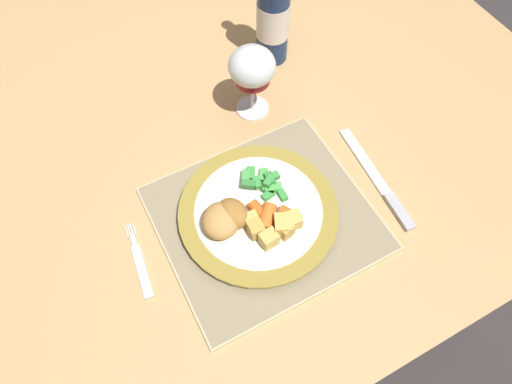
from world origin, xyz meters
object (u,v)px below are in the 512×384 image
Objects in this scene: dining_table at (225,139)px; fork at (141,265)px; wine_glass at (252,69)px; table_knife at (382,186)px; bottle at (273,9)px; dinner_plate at (258,212)px.

dining_table is 9.84× the size of fork.
table_knife is at bearing -66.11° from wine_glass.
dining_table is at bearing -151.33° from bottle.
bottle is at bearing 57.69° from dinner_plate.
dinner_plate is 0.38m from bottle.
dinner_plate reaches higher than dining_table.
fork is at bearing -146.30° from wine_glass.
dining_table is 5.79× the size of table_knife.
wine_glass is at bearing -22.55° from dining_table.
wine_glass reaches higher than dining_table.
wine_glass reaches higher than dinner_plate.
bottle reaches higher than fork.
fork is 0.59× the size of table_knife.
table_knife is (0.21, -0.05, -0.01)m from dinner_plate.
fork is 0.51m from bottle.
fork is 0.45× the size of bottle.
dining_table is 5.02× the size of dinner_plate.
fork is 0.37m from wine_glass.
dinner_plate is (-0.04, -0.23, 0.10)m from dining_table.
wine_glass is (-0.11, 0.25, 0.10)m from table_knife.
bottle is at bearing 28.67° from dining_table.
dinner_plate is at bearing -115.38° from wine_glass.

